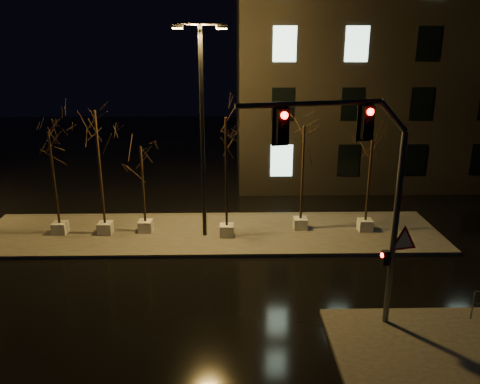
{
  "coord_description": "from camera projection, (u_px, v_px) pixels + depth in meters",
  "views": [
    {
      "loc": [
        0.98,
        -14.94,
        8.78
      ],
      "look_at": [
        1.37,
        3.95,
        2.8
      ],
      "focal_mm": 35.0,
      "sensor_mm": 36.0,
      "label": 1
    }
  ],
  "objects": [
    {
      "name": "ground",
      "position": [
        204.0,
        299.0,
        16.87
      ],
      "size": [
        90.0,
        90.0,
        0.0
      ],
      "primitive_type": "plane",
      "color": "black",
      "rests_on": "ground"
    },
    {
      "name": "median",
      "position": [
        211.0,
        233.0,
        22.57
      ],
      "size": [
        22.0,
        5.0,
        0.15
      ],
      "primitive_type": "cube",
      "color": "#3F3D38",
      "rests_on": "ground"
    },
    {
      "name": "sidewalk_corner",
      "position": [
        455.0,
        356.0,
        13.66
      ],
      "size": [
        7.0,
        5.0,
        0.15
      ],
      "primitive_type": "cube",
      "color": "#3F3D38",
      "rests_on": "ground"
    },
    {
      "name": "building",
      "position": [
        420.0,
        64.0,
        32.04
      ],
      "size": [
        25.0,
        12.0,
        15.0
      ],
      "primitive_type": "cube",
      "color": "black",
      "rests_on": "ground"
    },
    {
      "name": "tree_0",
      "position": [
        51.0,
        155.0,
        21.21
      ],
      "size": [
        1.8,
        1.8,
        5.05
      ],
      "color": "beige",
      "rests_on": "median"
    },
    {
      "name": "tree_1",
      "position": [
        97.0,
        139.0,
        20.98
      ],
      "size": [
        1.8,
        1.8,
        6.02
      ],
      "color": "beige",
      "rests_on": "median"
    },
    {
      "name": "tree_2",
      "position": [
        142.0,
        166.0,
        21.6
      ],
      "size": [
        1.8,
        1.8,
        4.29
      ],
      "color": "beige",
      "rests_on": "median"
    },
    {
      "name": "tree_3",
      "position": [
        226.0,
        145.0,
        20.76
      ],
      "size": [
        1.8,
        1.8,
        5.74
      ],
      "color": "beige",
      "rests_on": "median"
    },
    {
      "name": "tree_4",
      "position": [
        303.0,
        150.0,
        21.73
      ],
      "size": [
        1.8,
        1.8,
        5.2
      ],
      "color": "beige",
      "rests_on": "median"
    },
    {
      "name": "tree_5",
      "position": [
        371.0,
        158.0,
        21.63
      ],
      "size": [
        1.8,
        1.8,
        4.76
      ],
      "color": "beige",
      "rests_on": "median"
    },
    {
      "name": "traffic_signal_mast",
      "position": [
        365.0,
        185.0,
        13.55
      ],
      "size": [
        5.76,
        1.46,
        7.2
      ],
      "rotation": [
        0.0,
        0.0,
        0.24
      ],
      "color": "#515358",
      "rests_on": "sidewalk_corner"
    },
    {
      "name": "streetlight_main",
      "position": [
        202.0,
        120.0,
        20.54
      ],
      "size": [
        2.33,
        0.96,
        9.48
      ],
      "rotation": [
        0.0,
        0.0,
        0.3
      ],
      "color": "black",
      "rests_on": "median"
    }
  ]
}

